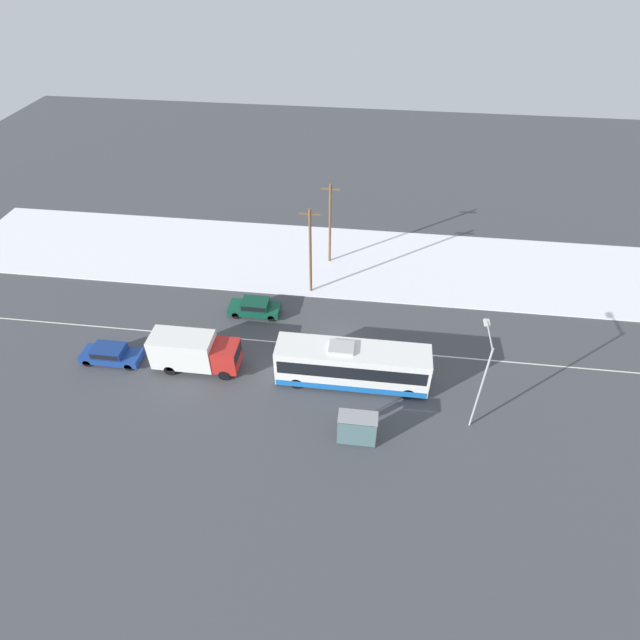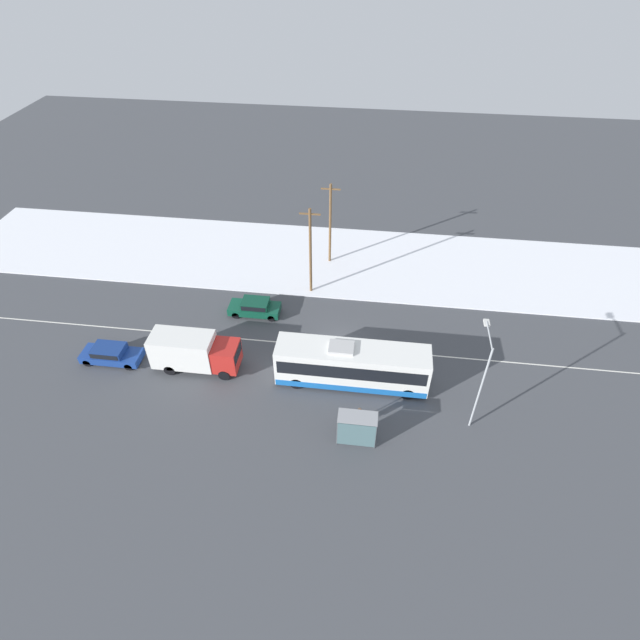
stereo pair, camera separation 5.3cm
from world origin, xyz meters
The scene contains 12 objects.
ground_plane centered at (0.00, 0.00, 0.00)m, with size 120.00×120.00×0.00m, color #424449.
snow_lot centered at (0.00, 12.57, 0.06)m, with size 80.00×12.43×0.12m.
lane_marking_center centered at (0.00, 0.00, 0.00)m, with size 60.00×0.12×0.00m.
city_bus centered at (1.30, -3.60, 1.74)m, with size 11.21×2.57×3.57m.
box_truck centered at (-10.79, -3.56, 1.68)m, with size 6.65×2.30×3.06m.
sedan_car centered at (-7.67, 3.36, 0.78)m, with size 4.45×1.80×1.43m.
parked_car_near_truck centered at (-17.58, -3.74, 0.78)m, with size 4.68×1.80×1.41m.
pedestrian_at_stop centered at (2.13, -7.66, 1.12)m, with size 0.65×0.29×1.82m.
bus_shelter centered at (2.06, -9.09, 1.67)m, with size 2.59×1.20×2.40m.
streetlamp centered at (9.79, -6.04, 4.70)m, with size 0.36×3.02×7.36m.
utility_pole_roadside centered at (-3.28, 7.20, 4.44)m, with size 1.80×0.24×8.50m.
utility_pole_snowlot centered at (-2.12, 12.35, 4.35)m, with size 1.80×0.24×8.33m.
Camera 1 is at (2.15, -29.40, 28.07)m, focal length 28.00 mm.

